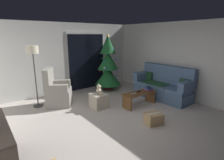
{
  "coord_description": "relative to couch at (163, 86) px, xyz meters",
  "views": [
    {
      "loc": [
        -2.55,
        -3.16,
        2.07
      ],
      "look_at": [
        0.4,
        0.7,
        0.85
      ],
      "focal_mm": 28.87,
      "sensor_mm": 36.0,
      "label": 1
    }
  ],
  "objects": [
    {
      "name": "ground_plane",
      "position": [
        -2.32,
        -0.4,
        -0.4
      ],
      "size": [
        7.0,
        7.0,
        0.0
      ],
      "primitive_type": "plane",
      "color": "#BCB2A8"
    },
    {
      "name": "wall_back",
      "position": [
        -2.32,
        2.66,
        0.85
      ],
      "size": [
        5.72,
        0.12,
        2.5
      ],
      "primitive_type": "cube",
      "color": "silver",
      "rests_on": "ground"
    },
    {
      "name": "wall_right",
      "position": [
        0.54,
        -0.4,
        0.85
      ],
      "size": [
        0.12,
        6.0,
        2.5
      ],
      "primitive_type": "cube",
      "color": "silver",
      "rests_on": "ground"
    },
    {
      "name": "patio_door_frame",
      "position": [
        -1.41,
        2.59,
        0.7
      ],
      "size": [
        1.6,
        0.02,
        2.2
      ],
      "primitive_type": "cube",
      "color": "silver",
      "rests_on": "ground"
    },
    {
      "name": "patio_door_glass",
      "position": [
        -1.41,
        2.57,
        0.65
      ],
      "size": [
        1.5,
        0.02,
        2.1
      ],
      "primitive_type": "cube",
      "color": "black",
      "rests_on": "ground"
    },
    {
      "name": "couch",
      "position": [
        0.0,
        0.0,
        0.0
      ],
      "size": [
        0.85,
        1.97,
        1.08
      ],
      "color": "slate",
      "rests_on": "ground"
    },
    {
      "name": "coffee_table",
      "position": [
        -1.12,
        0.0,
        -0.13
      ],
      "size": [
        1.1,
        0.4,
        0.41
      ],
      "color": "brown",
      "rests_on": "ground"
    },
    {
      "name": "remote_silver",
      "position": [
        -1.37,
        -0.01,
        0.02
      ],
      "size": [
        0.16,
        0.06,
        0.02
      ],
      "primitive_type": "cube",
      "rotation": [
        0.0,
        0.0,
        4.6
      ],
      "color": "#ADADB2",
      "rests_on": "coffee_table"
    },
    {
      "name": "remote_black",
      "position": [
        -1.08,
        0.05,
        0.02
      ],
      "size": [
        0.16,
        0.05,
        0.02
      ],
      "primitive_type": "cube",
      "rotation": [
        0.0,
        0.0,
        4.65
      ],
      "color": "black",
      "rests_on": "coffee_table"
    },
    {
      "name": "book_stack",
      "position": [
        -0.74,
        -0.0,
        0.06
      ],
      "size": [
        0.25,
        0.2,
        0.1
      ],
      "color": "#6B3D7A",
      "rests_on": "coffee_table"
    },
    {
      "name": "cell_phone",
      "position": [
        -0.73,
        -0.01,
        0.11
      ],
      "size": [
        0.09,
        0.15,
        0.01
      ],
      "primitive_type": "cube",
      "rotation": [
        0.0,
        0.0,
        0.14
      ],
      "color": "black",
      "rests_on": "book_stack"
    },
    {
      "name": "christmas_tree",
      "position": [
        -0.92,
        1.86,
        0.54
      ],
      "size": [
        0.98,
        0.98,
        2.13
      ],
      "color": "#4C1E19",
      "rests_on": "ground"
    },
    {
      "name": "armchair",
      "position": [
        -3.06,
        1.52,
        0.0
      ],
      "size": [
        0.94,
        0.94,
        1.13
      ],
      "color": "gray",
      "rests_on": "ground"
    },
    {
      "name": "floor_lamp",
      "position": [
        -3.56,
        1.78,
        1.11
      ],
      "size": [
        0.32,
        0.32,
        1.78
      ],
      "color": "#2D2D30",
      "rests_on": "ground"
    },
    {
      "name": "ottoman",
      "position": [
        -2.18,
        0.58,
        -0.19
      ],
      "size": [
        0.44,
        0.44,
        0.42
      ],
      "primitive_type": "cube",
      "color": "#B2A893",
      "rests_on": "ground"
    },
    {
      "name": "teddy_bear_cream",
      "position": [
        -2.17,
        0.57,
        0.14
      ],
      "size": [
        0.22,
        0.21,
        0.29
      ],
      "color": "beige",
      "rests_on": "ottoman"
    },
    {
      "name": "cardboard_box_taped_mid_floor",
      "position": [
        -1.7,
        -1.05,
        -0.26
      ],
      "size": [
        0.45,
        0.41,
        0.27
      ],
      "color": "tan",
      "rests_on": "ground"
    }
  ]
}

